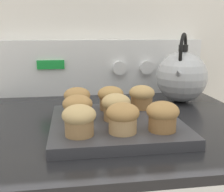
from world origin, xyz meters
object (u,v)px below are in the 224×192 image
object	(u,v)px
muffin_r2_c1	(110,97)
muffin_r2_c2	(142,96)
muffin_pan	(115,124)
muffin_r1_c0	(78,108)
muffin_r1_c1	(116,106)
muffin_r2_c0	(77,99)
muffin_r0_c0	(79,119)
tea_kettle	(182,76)
muffin_r0_c2	(163,115)
muffin_r0_c1	(122,117)

from	to	relation	value
muffin_r2_c1	muffin_r2_c2	world-z (taller)	same
muffin_pan	muffin_r2_c2	size ratio (longest dim) A/B	4.41
muffin_r1_c0	muffin_r1_c1	size ratio (longest dim) A/B	1.00
muffin_r2_c0	muffin_r2_c1	size ratio (longest dim) A/B	1.00
muffin_r2_c0	muffin_r2_c2	distance (m)	0.17
muffin_pan	muffin_r0_c0	bearing A→B (deg)	-134.53
muffin_r0_c0	muffin_r2_c2	size ratio (longest dim) A/B	1.00
muffin_r0_c0	tea_kettle	size ratio (longest dim) A/B	0.31
muffin_r2_c2	tea_kettle	size ratio (longest dim) A/B	0.31
muffin_r0_c2	muffin_r2_c1	distance (m)	0.19
muffin_r0_c2	muffin_r2_c1	xyz separation A→B (m)	(-0.08, 0.17, 0.00)
muffin_r0_c2	muffin_r2_c2	size ratio (longest dim) A/B	1.00
muffin_pan	muffin_r1_c1	xyz separation A→B (m)	(0.00, 0.00, 0.04)
muffin_r1_c0	muffin_r2_c2	size ratio (longest dim) A/B	1.00
muffin_r0_c1	tea_kettle	size ratio (longest dim) A/B	0.31
muffin_r2_c1	muffin_r0_c1	bearing A→B (deg)	-89.70
muffin_pan	muffin_r2_c1	xyz separation A→B (m)	(0.00, 0.09, 0.04)
muffin_r2_c0	muffin_r2_c1	distance (m)	0.08
muffin_r0_c0	muffin_r0_c1	world-z (taller)	same
muffin_r0_c0	muffin_r2_c0	xyz separation A→B (m)	(0.00, 0.17, 0.00)
muffin_r1_c1	muffin_r2_c0	size ratio (longest dim) A/B	1.00
muffin_pan	muffin_r0_c1	xyz separation A→B (m)	(0.00, -0.08, 0.04)
muffin_r0_c1	muffin_r1_c1	bearing A→B (deg)	89.47
muffin_r0_c1	muffin_r2_c2	world-z (taller)	same
muffin_r1_c1	tea_kettle	distance (m)	0.33
muffin_r2_c0	muffin_r0_c2	bearing A→B (deg)	-44.98
muffin_pan	muffin_r0_c2	xyz separation A→B (m)	(0.08, -0.08, 0.04)
muffin_r1_c0	muffin_r2_c1	world-z (taller)	same
muffin_r2_c0	muffin_r2_c2	size ratio (longest dim) A/B	1.00
muffin_r2_c0	muffin_r2_c2	bearing A→B (deg)	0.86
muffin_r0_c0	muffin_r1_c1	world-z (taller)	same
muffin_r2_c2	muffin_pan	bearing A→B (deg)	-134.39
muffin_r0_c2	muffin_r1_c0	bearing A→B (deg)	153.98
muffin_r2_c1	tea_kettle	xyz separation A→B (m)	(0.25, 0.13, 0.03)
muffin_r0_c2	muffin_r0_c1	bearing A→B (deg)	179.65
muffin_r1_c1	muffin_r2_c0	bearing A→B (deg)	135.16
muffin_r1_c0	tea_kettle	xyz separation A→B (m)	(0.33, 0.22, 0.03)
muffin_pan	muffin_r2_c1	world-z (taller)	muffin_r2_c1
muffin_r2_c0	muffin_pan	bearing A→B (deg)	-45.64
muffin_pan	muffin_r0_c2	bearing A→B (deg)	-44.32
muffin_r0_c2	muffin_r1_c1	size ratio (longest dim) A/B	1.00
muffin_r0_c0	muffin_r2_c1	size ratio (longest dim) A/B	1.00
muffin_r0_c2	muffin_r1_c0	size ratio (longest dim) A/B	1.00
muffin_r2_c2	tea_kettle	distance (m)	0.21
muffin_r0_c1	muffin_r2_c0	xyz separation A→B (m)	(-0.08, 0.17, 0.00)
muffin_r0_c0	muffin_r2_c1	world-z (taller)	same
tea_kettle	muffin_pan	bearing A→B (deg)	-138.26
muffin_r1_c0	muffin_r1_c1	distance (m)	0.09
muffin_r0_c1	muffin_r2_c1	size ratio (longest dim) A/B	1.00
muffin_r2_c1	muffin_r2_c2	xyz separation A→B (m)	(0.08, 0.00, 0.00)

